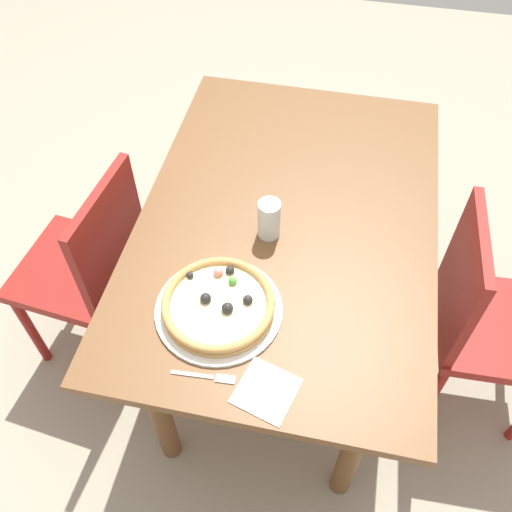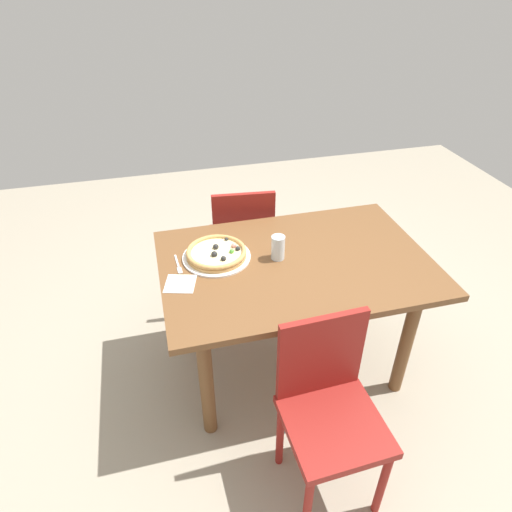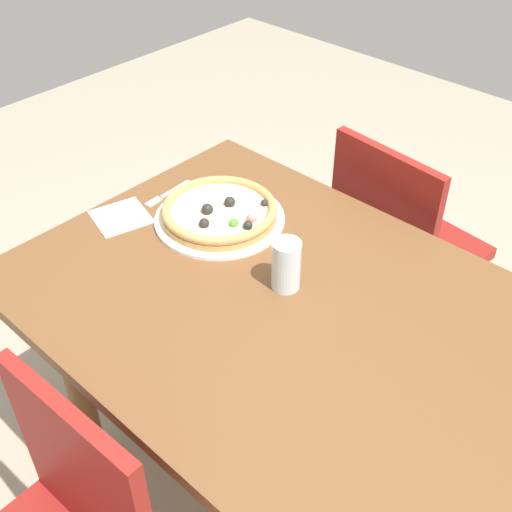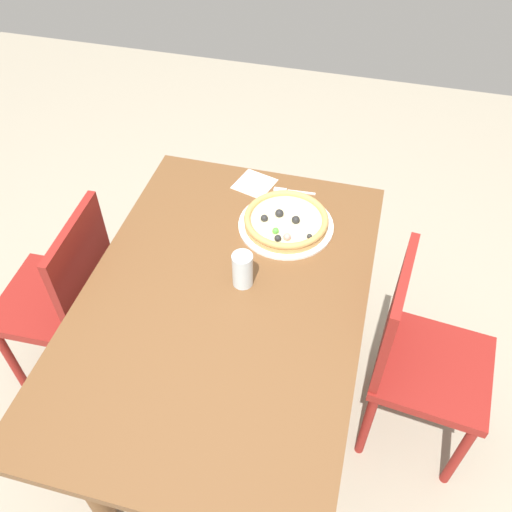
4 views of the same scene
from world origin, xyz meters
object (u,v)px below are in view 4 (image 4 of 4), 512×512
Objects in this scene: drinking_glass at (243,270)px; napkin at (255,184)px; fork at (291,191)px; chair_far at (65,296)px; dining_table at (224,319)px; plate at (286,225)px; pizza at (286,220)px; chair_near at (417,356)px.

napkin is at bearing 10.27° from drinking_glass.
fork is 0.15m from napkin.
fork is 1.18× the size of napkin.
chair_far is at bearing 129.78° from napkin.
dining_table is 0.42m from plate.
drinking_glass is 0.52m from napkin.
plate is 1.13× the size of pizza.
pizza is at bearing -140.17° from napkin.
drinking_glass reaches higher than pizza.
chair_near and chair_far have the same top height.
chair_far is at bearing 84.36° from dining_table.
napkin is (0.52, -0.63, 0.28)m from chair_far.
pizza is at bearing -18.38° from dining_table.
drinking_glass is (-0.05, 0.63, 0.34)m from chair_near.
dining_table is 1.53× the size of chair_far.
chair_far is (-0.06, 1.35, 0.00)m from chair_near.
dining_table is 3.91× the size of plate.
napkin is at bearing -116.55° from chair_near.
drinking_glass is 0.92× the size of napkin.
fork reaches higher than dining_table.
chair_near is at bearing -114.96° from plate.
drinking_glass reaches higher than dining_table.
fork is (0.20, 0.02, -0.00)m from plate.
pizza is (0.25, 0.55, 0.30)m from chair_near.
chair_near is at bearing 137.97° from fork.
napkin is (0.21, 0.17, -0.00)m from plate.
chair_far reaches higher than fork.
chair_far is 6.40× the size of napkin.
napkin reaches higher than dining_table.
napkin is at bearing 4.36° from dining_table.
dining_table is at bearing -175.64° from napkin.
chair_near is 0.68m from pizza.
fork is (0.20, 0.02, -0.03)m from pizza.
dining_table is at bearing -73.02° from chair_near.
fork reaches higher than napkin.
dining_table is 0.43m from pizza.
chair_far reaches higher than napkin.
chair_far reaches higher than plate.
plate is 0.27m from napkin.
chair_near is at bearing -89.45° from chair_far.
chair_near is 0.66m from plate.
plate reaches higher than dining_table.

